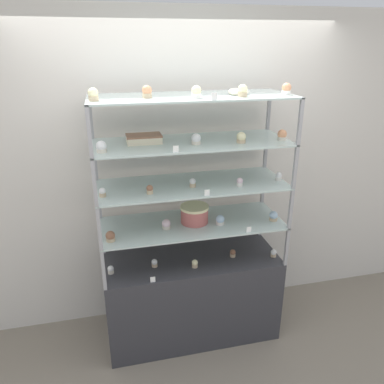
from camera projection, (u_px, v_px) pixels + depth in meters
The scene contains 38 objects.
ground_plane at pixel (192, 330), 3.27m from camera, with size 20.00×20.00×0.00m, color gray.
back_wall at pixel (181, 175), 3.16m from camera, with size 8.00×0.05×2.60m.
display_base at pixel (192, 296), 3.13m from camera, with size 1.39×0.53×0.73m.
display_riser_lower at pixel (192, 225), 2.88m from camera, with size 1.39×0.53×0.32m.
display_riser_middle at pixel (192, 186), 2.77m from camera, with size 1.39×0.53×0.32m.
display_riser_upper at pixel (192, 144), 2.65m from camera, with size 1.39×0.53×0.32m.
display_riser_top at pixel (192, 98), 2.53m from camera, with size 1.39×0.53×0.32m.
layer_cake_centerpiece at pixel (195, 214), 2.86m from camera, with size 0.22×0.22×0.14m.
sheet_cake_frosted at pixel (144, 139), 2.60m from camera, with size 0.24×0.16×0.06m.
cupcake_0 at pixel (111, 270), 2.79m from camera, with size 0.05×0.05×0.06m.
cupcake_1 at pixel (155, 263), 2.88m from camera, with size 0.05×0.05×0.06m.
cupcake_2 at pixel (195, 264), 2.87m from camera, with size 0.05×0.05×0.06m.
cupcake_3 at pixel (233, 253), 3.01m from camera, with size 0.05×0.05×0.06m.
cupcake_4 at pixel (274, 253), 3.01m from camera, with size 0.05×0.05×0.06m.
price_tag_0 at pixel (153, 280), 2.69m from camera, with size 0.04×0.00×0.04m.
cupcake_5 at pixel (110, 236), 2.60m from camera, with size 0.07×0.07×0.08m.
cupcake_6 at pixel (166, 224), 2.78m from camera, with size 0.07×0.07×0.08m.
cupcake_7 at pixel (220, 220), 2.84m from camera, with size 0.07×0.07×0.08m.
cupcake_8 at pixel (273, 216), 2.91m from camera, with size 0.07×0.07×0.08m.
price_tag_1 at pixel (249, 230), 2.73m from camera, with size 0.04×0.00×0.04m.
cupcake_9 at pixel (102, 192), 2.52m from camera, with size 0.05×0.05×0.06m.
cupcake_10 at pixel (150, 189), 2.57m from camera, with size 0.05×0.05×0.06m.
cupcake_11 at pixel (193, 183), 2.69m from camera, with size 0.05×0.05×0.06m.
cupcake_12 at pixel (240, 182), 2.71m from camera, with size 0.05×0.05×0.06m.
cupcake_13 at pixel (279, 176), 2.82m from camera, with size 0.05×0.05×0.06m.
price_tag_2 at pixel (207, 193), 2.54m from camera, with size 0.04×0.00×0.04m.
cupcake_14 at pixel (101, 147), 2.37m from camera, with size 0.07×0.07×0.08m.
cupcake_15 at pixel (196, 139), 2.56m from camera, with size 0.07×0.07×0.08m.
cupcake_16 at pixel (241, 138), 2.60m from camera, with size 0.07×0.07×0.08m.
cupcake_17 at pixel (282, 135), 2.68m from camera, with size 0.07×0.07×0.08m.
price_tag_3 at pixel (176, 149), 2.38m from camera, with size 0.04×0.00×0.04m.
cupcake_18 at pixel (93, 95), 2.28m from camera, with size 0.06×0.06×0.08m.
cupcake_19 at pixel (147, 92), 2.41m from camera, with size 0.06×0.06×0.08m.
cupcake_20 at pixel (196, 92), 2.40m from camera, with size 0.06×0.06×0.08m.
cupcake_21 at pixel (243, 91), 2.46m from camera, with size 0.06×0.06×0.08m.
cupcake_22 at pixel (286, 89), 2.55m from camera, with size 0.06×0.06×0.08m.
price_tag_4 at pixel (214, 97), 2.31m from camera, with size 0.04×0.00×0.04m.
donut_glazed at pixel (238, 92), 2.57m from camera, with size 0.14×0.14×0.04m.
Camera 1 is at (-0.59, -2.51, 2.34)m, focal length 35.00 mm.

